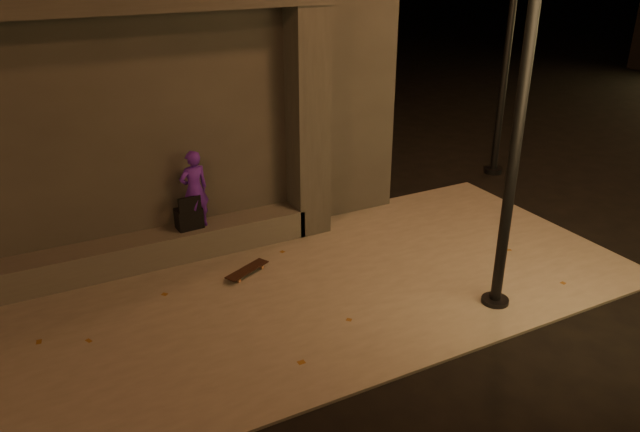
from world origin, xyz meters
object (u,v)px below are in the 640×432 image
skateboard (247,270)px  column (308,124)px  backpack (189,216)px  skateboarder (194,189)px

skateboard → column: bearing=7.7°
skateboard → backpack: bearing=91.9°
skateboarder → skateboard: size_ratio=1.60×
skateboarder → skateboard: skateboarder is taller
column → backpack: bearing=180.0°
skateboarder → skateboard: bearing=104.0°
skateboard → skateboarder: bearing=86.2°
backpack → skateboard: bearing=-66.0°
column → skateboard: size_ratio=4.79×
column → skateboard: bearing=-146.6°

